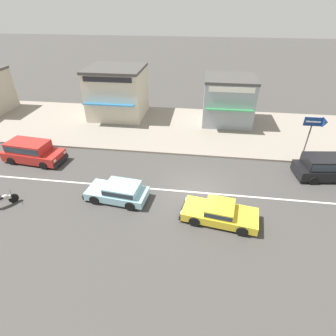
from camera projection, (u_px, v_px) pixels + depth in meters
ground_plane at (196, 192)px, 16.57m from camera, size 160.00×160.00×0.00m
lane_centre_stripe at (196, 192)px, 16.57m from camera, size 50.40×0.14×0.01m
kerb_strip at (200, 129)px, 24.43m from camera, size 68.00×10.00×0.15m
sedan_yellow_0 at (219, 212)px, 14.24m from camera, size 4.33×2.29×1.06m
minivan_black_2 at (329, 167)px, 17.54m from camera, size 4.69×2.31×1.56m
hatchback_pale_blue_3 at (119, 191)px, 15.71m from camera, size 3.89×2.09×1.10m
minivan_red_5 at (31, 151)px, 19.35m from camera, size 4.61×2.23×1.56m
motorcycle_1 at (2, 200)px, 15.26m from camera, size 1.28×1.36×0.80m
arrow_signboard at (321, 124)px, 18.77m from camera, size 1.64×0.71×3.10m
shopfront_corner_warung at (117, 92)px, 25.93m from camera, size 5.32×5.79×4.73m
shopfront_far_kios at (228, 100)px, 24.63m from camera, size 4.61×5.01×4.24m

